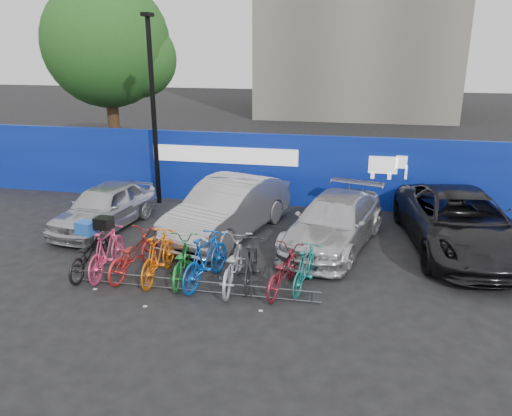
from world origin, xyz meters
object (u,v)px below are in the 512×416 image
(car_1, at_px, (228,208))
(bike_8, at_px, (282,270))
(bike_3, at_px, (159,256))
(bike_4, at_px, (181,260))
(car_0, at_px, (105,207))
(tree, at_px, (113,47))
(bike_5, at_px, (206,259))
(bike_7, at_px, (251,263))
(lamppost, at_px, (153,106))
(bike_6, at_px, (233,263))
(bike_rack, at_px, (193,286))
(bike_2, at_px, (133,254))
(bike_1, at_px, (107,251))
(car_3, at_px, (460,222))
(bike_0, at_px, (89,253))
(car_2, at_px, (334,222))
(bike_9, at_px, (306,268))

(car_1, xyz_separation_m, bike_8, (2.01, -3.07, -0.31))
(bike_3, bearing_deg, bike_4, -173.69)
(car_0, bearing_deg, tree, 120.24)
(bike_4, relative_size, bike_5, 0.94)
(bike_7, bearing_deg, lamppost, -54.21)
(car_0, distance_m, bike_6, 5.39)
(bike_rack, bearing_deg, lamppost, 118.07)
(bike_2, relative_size, bike_6, 0.95)
(bike_1, height_order, bike_2, bike_1)
(bike_5, bearing_deg, car_3, -138.35)
(car_3, xyz_separation_m, bike_8, (-4.22, -3.19, -0.29))
(lamppost, bearing_deg, tree, 127.51)
(lamppost, xyz_separation_m, bike_5, (3.35, -5.52, -2.68))
(bike_3, bearing_deg, car_1, -104.26)
(bike_0, bearing_deg, bike_3, 179.30)
(bike_3, distance_m, bike_8, 2.88)
(bike_2, bearing_deg, bike_8, -171.79)
(lamppost, xyz_separation_m, car_3, (9.31, -2.31, -2.50))
(car_3, bearing_deg, bike_5, -158.47)
(bike_1, bearing_deg, bike_8, 177.72)
(bike_8, bearing_deg, bike_4, 10.61)
(tree, height_order, bike_3, tree)
(bike_7, bearing_deg, bike_0, -0.94)
(car_2, relative_size, bike_8, 2.52)
(car_0, bearing_deg, bike_6, -23.96)
(bike_rack, distance_m, bike_8, 1.98)
(bike_7, bearing_deg, bike_4, 0.19)
(bike_2, xyz_separation_m, bike_6, (2.43, -0.11, 0.03))
(tree, relative_size, bike_rack, 1.39)
(bike_4, height_order, bike_6, bike_6)
(car_2, bearing_deg, bike_2, -134.23)
(car_3, distance_m, bike_4, 7.29)
(car_0, xyz_separation_m, bike_8, (5.69, -2.86, -0.18))
(bike_2, relative_size, bike_7, 1.11)
(bike_rack, height_order, bike_3, bike_3)
(bike_1, height_order, bike_9, bike_1)
(car_0, distance_m, car_1, 3.70)
(tree, bearing_deg, car_3, -28.41)
(bike_rack, bearing_deg, bike_6, 32.98)
(car_1, bearing_deg, bike_9, -31.95)
(bike_4, bearing_deg, car_3, -162.79)
(bike_6, bearing_deg, bike_rack, 30.46)
(tree, height_order, bike_2, tree)
(car_3, relative_size, bike_4, 2.98)
(lamppost, bearing_deg, bike_5, -58.77)
(lamppost, distance_m, bike_3, 6.52)
(car_0, bearing_deg, bike_8, -18.59)
(bike_4, relative_size, bike_6, 0.90)
(bike_7, bearing_deg, tree, -54.93)
(tree, relative_size, bike_9, 4.71)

